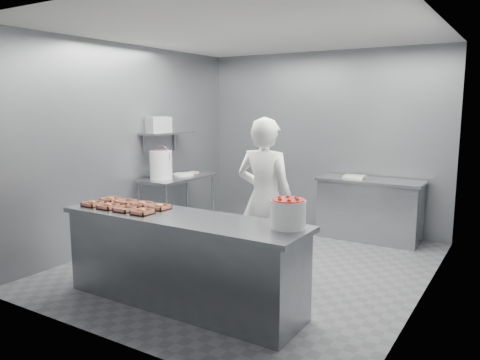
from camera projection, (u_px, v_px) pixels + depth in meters
name	position (u px, v px, depth m)	size (l,w,h in m)	color
floor	(251.00, 265.00, 5.81)	(4.50, 4.50, 0.00)	#4C4C51
ceiling	(252.00, 32.00, 5.37)	(4.50, 4.50, 0.00)	white
wall_back	(323.00, 141.00, 7.48)	(4.00, 0.04, 2.80)	slate
wall_left	(130.00, 145.00, 6.63)	(0.04, 4.50, 2.80)	slate
wall_right	(428.00, 164.00, 4.55)	(0.04, 4.50, 2.80)	slate
service_counter	(182.00, 260.00, 4.61)	(2.60, 0.70, 0.90)	slate
prep_table	(177.00, 197.00, 7.08)	(0.60, 1.20, 0.90)	slate
back_counter	(369.00, 209.00, 6.87)	(1.50, 0.60, 0.90)	slate
wall_shelf	(167.00, 133.00, 7.02)	(0.35, 0.90, 0.03)	slate
tray_0	(93.00, 204.00, 5.00)	(0.19, 0.18, 0.06)	tan
tray_1	(108.00, 206.00, 4.88)	(0.19, 0.18, 0.06)	tan
tray_2	(125.00, 209.00, 4.75)	(0.19, 0.18, 0.04)	tan
tray_3	(142.00, 212.00, 4.63)	(0.19, 0.18, 0.06)	tan
tray_4	(111.00, 199.00, 5.22)	(0.19, 0.18, 0.06)	tan
tray_5	(126.00, 202.00, 5.09)	(0.19, 0.18, 0.04)	tan
tray_6	(143.00, 204.00, 4.97)	(0.19, 0.18, 0.06)	tan
tray_7	(160.00, 207.00, 4.84)	(0.19, 0.18, 0.06)	tan
worker	(265.00, 199.00, 5.25)	(0.67, 0.44, 1.84)	white
strawberry_tub	(288.00, 212.00, 4.08)	(0.31, 0.31, 0.26)	white
glaze_bucket	(161.00, 164.00, 6.80)	(0.34, 0.32, 0.50)	white
bucket_lid	(183.00, 174.00, 7.17)	(0.33, 0.33, 0.03)	white
rag	(193.00, 172.00, 7.42)	(0.14, 0.12, 0.02)	#CCB28C
appliance	(158.00, 125.00, 6.84)	(0.27, 0.31, 0.23)	gray
paper_stack	(355.00, 177.00, 6.92)	(0.30, 0.22, 0.04)	silver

